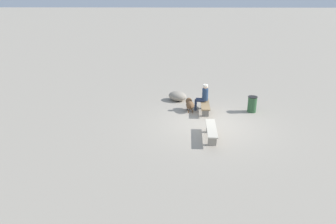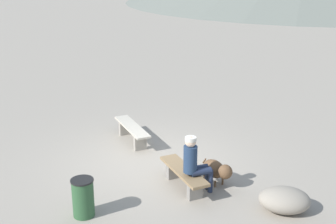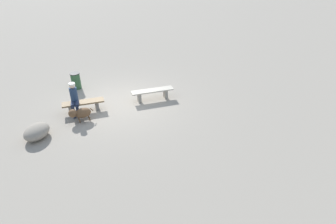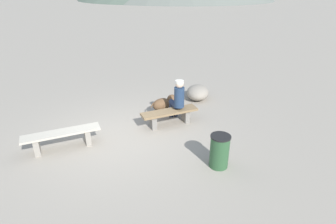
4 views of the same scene
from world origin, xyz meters
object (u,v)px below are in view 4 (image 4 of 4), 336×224
(dog, at_px, (164,103))
(seated_person, at_px, (178,98))
(bench_left, at_px, (62,137))
(trash_bin, at_px, (219,151))
(boulder, at_px, (198,92))
(bench_right, at_px, (170,115))

(dog, bearing_deg, seated_person, -85.68)
(seated_person, bearing_deg, bench_left, -172.66)
(bench_left, distance_m, trash_bin, 3.74)
(bench_left, height_order, trash_bin, trash_bin)
(dog, bearing_deg, trash_bin, -98.21)
(boulder, bearing_deg, trash_bin, -114.58)
(bench_left, xyz_separation_m, bench_right, (2.88, -0.01, -0.01))
(dog, distance_m, trash_bin, 2.95)
(trash_bin, height_order, boulder, trash_bin)
(bench_left, distance_m, bench_right, 2.88)
(bench_right, bearing_deg, seated_person, 18.78)
(seated_person, xyz_separation_m, trash_bin, (-0.20, -2.32, -0.35))
(bench_right, distance_m, trash_bin, 2.24)
(seated_person, relative_size, boulder, 1.30)
(trash_bin, xyz_separation_m, boulder, (1.61, 3.52, -0.14))
(seated_person, bearing_deg, trash_bin, -88.98)
(bench_left, relative_size, seated_person, 1.41)
(bench_left, xyz_separation_m, boulder, (4.60, 1.28, -0.08))
(bench_left, xyz_separation_m, dog, (3.06, 0.71, 0.03))
(bench_right, bearing_deg, boulder, 39.24)
(bench_left, height_order, seated_person, seated_person)
(seated_person, distance_m, boulder, 1.92)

